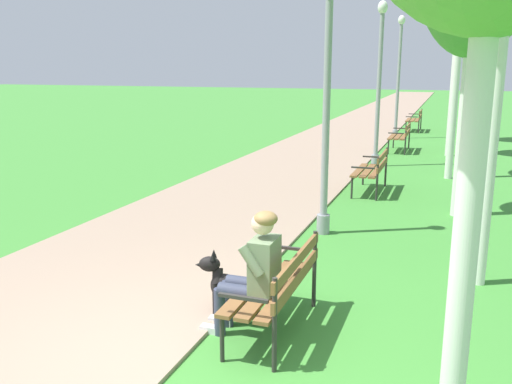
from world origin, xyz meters
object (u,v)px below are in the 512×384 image
park_bench_furthest (415,118)px  dog_black (233,292)px  person_seated_on_near_bench (254,269)px  park_bench_near (279,283)px  lamp_post_far (398,76)px  lamp_post_mid (379,83)px  park_bench_far (402,135)px  lamp_post_near (327,106)px  birch_tree_sixth (475,5)px  park_bench_mid (373,168)px

park_bench_furthest → dog_black: bearing=-91.8°
dog_black → person_seated_on_near_bench: bearing=-43.6°
park_bench_near → lamp_post_far: (-0.50, 15.52, 1.69)m
dog_black → lamp_post_mid: size_ratio=0.20×
park_bench_far → park_bench_furthest: bearing=89.9°
park_bench_furthest → lamp_post_far: (-0.50, -2.57, 1.69)m
lamp_post_far → lamp_post_mid: bearing=-88.9°
lamp_post_near → birch_tree_sixth: size_ratio=0.62×
park_bench_mid → park_bench_furthest: bearing=89.9°
park_bench_far → person_seated_on_near_bench: 12.55m
dog_black → lamp_post_far: size_ratio=0.19×
park_bench_near → park_bench_mid: bearing=90.2°
park_bench_near → dog_black: bearing=160.4°
park_bench_far → park_bench_near: bearing=-89.9°
park_bench_far → person_seated_on_near_bench: bearing=-90.9°
park_bench_furthest → lamp_post_mid: size_ratio=0.37×
lamp_post_far → birch_tree_sixth: birch_tree_sixth is taller
park_bench_far → birch_tree_sixth: bearing=59.4°
lamp_post_mid → lamp_post_far: lamp_post_far is taller
dog_black → birch_tree_sixth: 16.06m
birch_tree_sixth → lamp_post_near: bearing=-100.0°
park_bench_near → park_bench_mid: size_ratio=1.00×
park_bench_near → dog_black: park_bench_near is taller
park_bench_near → lamp_post_far: 15.62m
park_bench_furthest → lamp_post_near: bearing=-91.3°
birch_tree_sixth → person_seated_on_near_bench: bearing=-97.4°
dog_black → lamp_post_far: bearing=89.8°
lamp_post_near → park_bench_near: bearing=-84.4°
person_seated_on_near_bench → dog_black: person_seated_on_near_bench is taller
lamp_post_mid → lamp_post_far: bearing=91.1°
dog_black → lamp_post_near: (0.23, 3.14, 1.71)m
park_bench_mid → person_seated_on_near_bench: (-0.18, -6.60, 0.17)m
park_bench_mid → lamp_post_far: lamp_post_far is taller
lamp_post_far → birch_tree_sixth: bearing=-0.4°
person_seated_on_near_bench → dog_black: 0.64m
lamp_post_far → birch_tree_sixth: size_ratio=0.69×
park_bench_furthest → lamp_post_near: size_ratio=0.39×
park_bench_mid → park_bench_furthest: size_ratio=1.00×
park_bench_mid → lamp_post_far: size_ratio=0.35×
birch_tree_sixth → lamp_post_mid: bearing=-110.4°
park_bench_mid → dog_black: park_bench_mid is taller
park_bench_near → lamp_post_mid: bearing=92.4°
park_bench_furthest → person_seated_on_near_bench: (-0.21, -18.23, 0.17)m
dog_black → lamp_post_mid: 9.55m
park_bench_mid → lamp_post_mid: lamp_post_mid is taller
dog_black → lamp_post_mid: bearing=89.0°
park_bench_furthest → lamp_post_near: lamp_post_near is taller
park_bench_near → park_bench_furthest: same height
lamp_post_near → lamp_post_far: (-0.17, 12.18, 0.23)m
lamp_post_far → lamp_post_near: bearing=-89.2°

